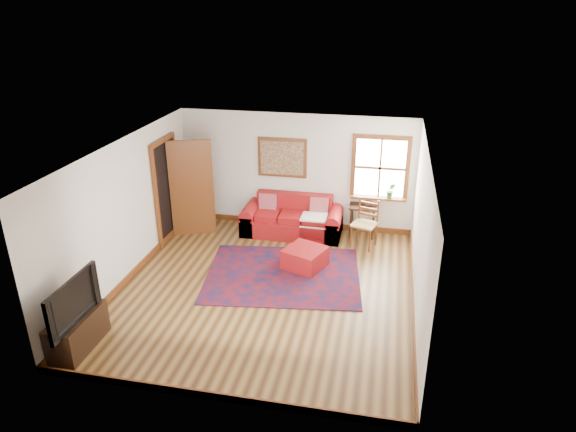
% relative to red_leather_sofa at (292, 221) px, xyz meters
% --- Properties ---
extents(ground, '(5.50, 5.50, 0.00)m').
position_rel_red_leather_sofa_xyz_m(ground, '(-0.00, -2.34, -0.27)').
color(ground, '#452A12').
rests_on(ground, ground).
extents(room_envelope, '(5.04, 5.54, 2.52)m').
position_rel_red_leather_sofa_xyz_m(room_envelope, '(-0.00, -2.33, 1.38)').
color(room_envelope, silver).
rests_on(room_envelope, ground).
extents(window, '(1.18, 0.20, 1.38)m').
position_rel_red_leather_sofa_xyz_m(window, '(1.78, 0.36, 1.04)').
color(window, white).
rests_on(window, ground).
extents(doorway, '(0.89, 1.08, 2.14)m').
position_rel_red_leather_sofa_xyz_m(doorway, '(-2.21, -0.56, 0.80)').
color(doorway, black).
rests_on(doorway, ground).
extents(framed_artwork, '(1.05, 0.07, 0.85)m').
position_rel_red_leather_sofa_xyz_m(framed_artwork, '(-0.30, 0.37, 1.28)').
color(framed_artwork, brown).
rests_on(framed_artwork, ground).
extents(persian_rug, '(3.02, 2.55, 0.02)m').
position_rel_red_leather_sofa_xyz_m(persian_rug, '(0.18, -1.82, -0.26)').
color(persian_rug, '#5F0D13').
rests_on(persian_rug, ground).
extents(red_leather_sofa, '(2.09, 0.86, 0.82)m').
position_rel_red_leather_sofa_xyz_m(red_leather_sofa, '(0.00, 0.00, 0.00)').
color(red_leather_sofa, maroon).
rests_on(red_leather_sofa, ground).
extents(red_ottoman, '(0.88, 0.88, 0.39)m').
position_rel_red_leather_sofa_xyz_m(red_ottoman, '(0.52, -1.45, -0.08)').
color(red_ottoman, maroon).
rests_on(red_ottoman, ground).
extents(side_table, '(0.56, 0.42, 0.67)m').
position_rel_red_leather_sofa_xyz_m(side_table, '(1.46, 0.19, 0.28)').
color(side_table, black).
rests_on(side_table, ground).
extents(ladder_back_chair, '(0.56, 0.55, 0.97)m').
position_rel_red_leather_sofa_xyz_m(ladder_back_chair, '(1.55, -0.28, 0.25)').
color(ladder_back_chair, tan).
rests_on(ladder_back_chair, ground).
extents(media_cabinet, '(0.44, 0.97, 0.53)m').
position_rel_red_leather_sofa_xyz_m(media_cabinet, '(-2.27, -4.45, -0.00)').
color(media_cabinet, black).
rests_on(media_cabinet, ground).
extents(television, '(0.15, 1.15, 0.66)m').
position_rel_red_leather_sofa_xyz_m(television, '(-2.25, -4.58, 0.59)').
color(television, black).
rests_on(television, media_cabinet).
extents(candle_hurricane, '(0.12, 0.12, 0.18)m').
position_rel_red_leather_sofa_xyz_m(candle_hurricane, '(-2.22, -4.01, 0.35)').
color(candle_hurricane, silver).
rests_on(candle_hurricane, media_cabinet).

